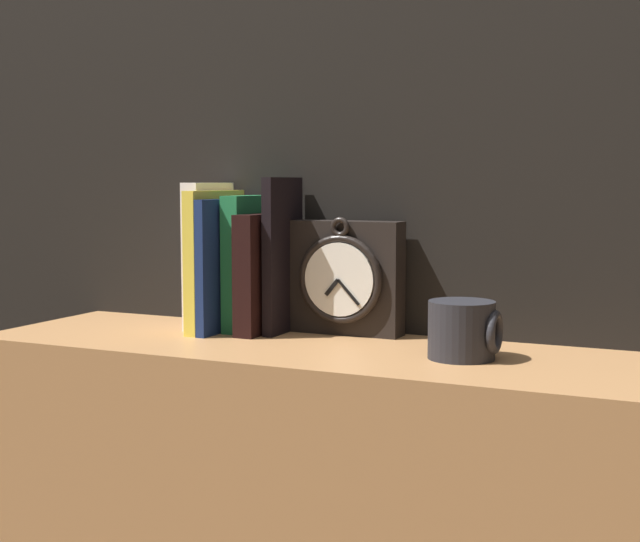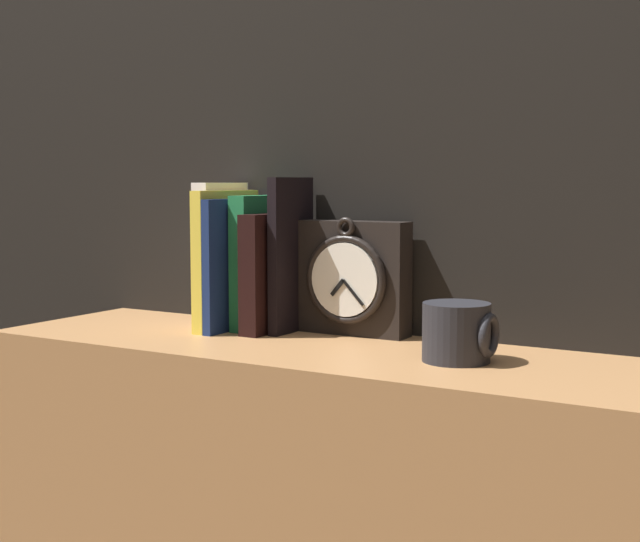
% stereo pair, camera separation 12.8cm
% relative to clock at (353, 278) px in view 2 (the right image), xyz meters
% --- Properties ---
extents(wall_back, '(6.00, 0.05, 2.60)m').
position_rel_clock_xyz_m(wall_back, '(0.01, 0.06, 0.26)').
color(wall_back, black).
rests_on(wall_back, ground_plane).
extents(clock, '(0.18, 0.06, 0.19)m').
position_rel_clock_xyz_m(clock, '(0.00, 0.00, 0.00)').
color(clock, black).
rests_on(clock, bookshelf).
extents(book_slot0_white, '(0.03, 0.12, 0.24)m').
position_rel_clock_xyz_m(book_slot0_white, '(-0.23, -0.03, 0.03)').
color(book_slot0_white, silver).
rests_on(book_slot0_white, bookshelf).
extents(book_slot1_yellow, '(0.02, 0.16, 0.23)m').
position_rel_clock_xyz_m(book_slot1_yellow, '(-0.21, -0.05, 0.02)').
color(book_slot1_yellow, yellow).
rests_on(book_slot1_yellow, bookshelf).
extents(book_slot2_navy, '(0.01, 0.16, 0.21)m').
position_rel_clock_xyz_m(book_slot2_navy, '(-0.19, -0.05, 0.02)').
color(book_slot2_navy, navy).
rests_on(book_slot2_navy, bookshelf).
extents(book_slot3_green, '(0.03, 0.11, 0.22)m').
position_rel_clock_xyz_m(book_slot3_green, '(-0.16, -0.03, 0.02)').
color(book_slot3_green, '#1E713D').
rests_on(book_slot3_green, bookshelf).
extents(book_slot4_black, '(0.03, 0.14, 0.19)m').
position_rel_clock_xyz_m(book_slot4_black, '(-0.13, -0.04, 0.00)').
color(book_slot4_black, black).
rests_on(book_slot4_black, bookshelf).
extents(book_slot5_black, '(0.02, 0.11, 0.25)m').
position_rel_clock_xyz_m(book_slot5_black, '(-0.10, -0.03, 0.03)').
color(book_slot5_black, black).
rests_on(book_slot5_black, bookshelf).
extents(mug, '(0.10, 0.09, 0.08)m').
position_rel_clock_xyz_m(mug, '(0.22, -0.12, -0.05)').
color(mug, '#232328').
rests_on(mug, bookshelf).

